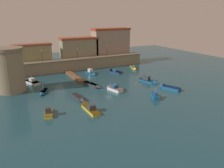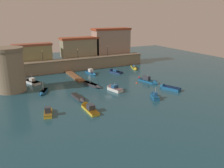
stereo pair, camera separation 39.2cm
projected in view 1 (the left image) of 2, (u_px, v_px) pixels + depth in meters
ground_plane at (110, 88)px, 58.92m from camera, size 125.75×125.75×0.00m
quay_wall at (80, 64)px, 77.57m from camera, size 46.93×3.78×3.96m
old_town_backdrop at (88, 45)px, 81.59m from camera, size 41.90×5.32×9.54m
fortress_tower at (9, 70)px, 54.71m from camera, size 7.22×7.22×10.72m
pier_dock at (74, 76)px, 68.80m from camera, size 1.91×13.36×0.70m
quay_lamp_0 at (42, 54)px, 70.93m from camera, size 0.32×0.32×3.47m
quay_lamp_1 at (77, 52)px, 76.12m from camera, size 0.32×0.32×3.06m
quay_lamp_2 at (107, 49)px, 80.96m from camera, size 0.32×0.32×3.57m
moored_boat_0 at (89, 108)px, 45.27m from camera, size 1.69×7.02×2.00m
moored_boat_1 at (113, 71)px, 74.48m from camera, size 3.71×5.58×1.76m
moored_boat_2 at (134, 68)px, 79.49m from camera, size 3.65×6.93×1.35m
moored_boat_3 at (80, 98)px, 50.52m from camera, size 1.75×6.06×1.21m
moored_boat_4 at (30, 81)px, 62.75m from camera, size 4.24×6.58×3.30m
moored_boat_5 at (150, 81)px, 63.30m from camera, size 3.35×6.71×2.72m
moored_boat_6 at (155, 95)px, 51.88m from camera, size 2.97×4.59×2.88m
moored_boat_7 at (49, 112)px, 43.30m from camera, size 2.50×4.96×2.07m
moored_boat_8 at (168, 88)px, 57.73m from camera, size 3.75×5.87×1.64m
moored_boat_9 at (43, 92)px, 54.44m from camera, size 3.19×5.03×2.99m
moored_boat_10 at (113, 88)px, 56.91m from camera, size 2.94×5.53×2.52m
moored_boat_11 at (93, 85)px, 59.63m from camera, size 3.04×6.60×3.32m
moored_boat_12 at (91, 73)px, 71.93m from camera, size 1.96×6.05×1.91m
mooring_buoy_0 at (136, 83)px, 62.74m from camera, size 0.51×0.51×0.51m
mooring_buoy_1 at (139, 77)px, 68.68m from camera, size 0.51×0.51×0.51m
mooring_buoy_2 at (112, 87)px, 59.49m from camera, size 0.66×0.66×0.66m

